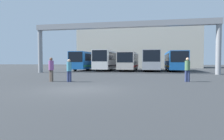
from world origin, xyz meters
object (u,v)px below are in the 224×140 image
at_px(bus_slot_2, 129,60).
at_px(bus_slot_3, 152,60).
at_px(bus_slot_1, 108,59).
at_px(pedestrian_mid_right, 51,69).
at_px(bus_slot_0, 88,60).
at_px(pedestrian_near_left, 187,69).
at_px(pedestrian_near_right, 69,70).
at_px(bus_slot_4, 175,60).

relative_size(bus_slot_2, bus_slot_3, 0.92).
height_order(bus_slot_1, pedestrian_mid_right, bus_slot_1).
bearing_deg(bus_slot_0, bus_slot_1, 1.38).
bearing_deg(bus_slot_2, pedestrian_near_left, -70.18).
xyz_separation_m(bus_slot_0, bus_slot_2, (7.48, -0.82, -0.07)).
bearing_deg(pedestrian_mid_right, bus_slot_3, 95.98).
bearing_deg(pedestrian_near_left, bus_slot_0, -52.14).
bearing_deg(pedestrian_near_left, pedestrian_mid_right, 11.43).
bearing_deg(pedestrian_near_right, bus_slot_1, 89.01).
relative_size(bus_slot_0, pedestrian_mid_right, 6.49).
height_order(bus_slot_0, bus_slot_4, bus_slot_0).
xyz_separation_m(bus_slot_1, bus_slot_2, (3.74, -0.91, -0.20)).
xyz_separation_m(bus_slot_0, bus_slot_3, (11.21, -0.41, 0.08)).
relative_size(pedestrian_near_right, pedestrian_near_left, 0.93).
height_order(bus_slot_4, pedestrian_near_right, bus_slot_4).
distance_m(bus_slot_3, bus_slot_4, 3.75).
relative_size(bus_slot_0, bus_slot_1, 0.98).
bearing_deg(bus_slot_3, bus_slot_1, 176.21).
bearing_deg(pedestrian_near_left, pedestrian_near_right, 13.31).
bearing_deg(bus_slot_0, pedestrian_near_left, -53.22).
distance_m(bus_slot_4, pedestrian_near_left, 18.54).
relative_size(bus_slot_1, pedestrian_mid_right, 6.59).
xyz_separation_m(bus_slot_4, pedestrian_mid_right, (-11.05, -20.31, -0.80)).
height_order(bus_slot_1, pedestrian_near_right, bus_slot_1).
bearing_deg(bus_slot_3, pedestrian_near_right, -106.36).
relative_size(bus_slot_2, bus_slot_4, 0.87).
xyz_separation_m(bus_slot_2, pedestrian_mid_right, (-3.57, -19.55, -0.76)).
xyz_separation_m(bus_slot_4, pedestrian_near_left, (-1.08, -18.49, -0.81)).
relative_size(bus_slot_2, pedestrian_near_right, 6.02).
relative_size(bus_slot_4, pedestrian_near_right, 6.92).
bearing_deg(bus_slot_0, bus_slot_2, -6.25).
height_order(bus_slot_1, pedestrian_near_left, bus_slot_1).
distance_m(bus_slot_2, pedestrian_mid_right, 19.89).
height_order(bus_slot_3, pedestrian_near_right, bus_slot_3).
height_order(bus_slot_3, bus_slot_4, bus_slot_3).
distance_m(bus_slot_0, pedestrian_near_right, 21.11).
bearing_deg(pedestrian_near_right, pedestrian_near_left, 6.77).
bearing_deg(bus_slot_2, bus_slot_1, 166.34).
bearing_deg(pedestrian_mid_right, bus_slot_4, 87.54).
height_order(bus_slot_0, bus_slot_3, bus_slot_3).
relative_size(bus_slot_1, pedestrian_near_left, 6.63).
bearing_deg(bus_slot_4, pedestrian_mid_right, -118.55).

